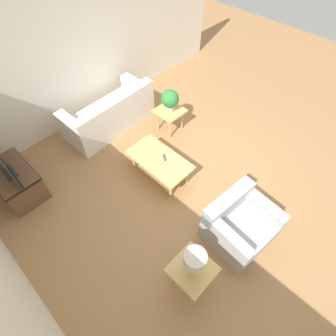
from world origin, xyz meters
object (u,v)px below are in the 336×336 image
object	(u,v)px
television	(0,161)
tv_stand_chest	(16,181)
armchair	(239,224)
potted_plant	(170,99)
coffee_table	(159,161)
sofa	(110,115)
side_table_plant	(170,113)
side_table_lamp	(192,271)
table_lamp	(195,260)

from	to	relation	value
television	tv_stand_chest	bearing A→B (deg)	-90.00
tv_stand_chest	television	size ratio (longest dim) A/B	0.97
armchair	potted_plant	bearing A→B (deg)	72.84
coffee_table	television	size ratio (longest dim) A/B	1.15
sofa	side_table_plant	size ratio (longest dim) A/B	3.64
television	sofa	bearing A→B (deg)	-84.76
tv_stand_chest	potted_plant	size ratio (longest dim) A/B	2.13
potted_plant	side_table_plant	bearing A→B (deg)	90.00
armchair	side_table_plant	bearing A→B (deg)	72.84
side_table_lamp	sofa	bearing A→B (deg)	-20.56
side_table_lamp	television	world-z (taller)	television
side_table_lamp	tv_stand_chest	xyz separation A→B (m)	(3.10, 0.91, -0.14)
tv_stand_chest	table_lamp	distance (m)	3.27
armchair	tv_stand_chest	xyz separation A→B (m)	(3.14, 1.94, -0.01)
armchair	coffee_table	distance (m)	1.68
sofa	table_lamp	world-z (taller)	table_lamp
television	side_table_lamp	bearing A→B (deg)	-163.59
coffee_table	television	distance (m)	2.47
television	table_lamp	xyz separation A→B (m)	(-3.10, -0.91, -0.00)
armchair	tv_stand_chest	distance (m)	3.69
table_lamp	potted_plant	bearing A→B (deg)	-40.83
side_table_lamp	tv_stand_chest	distance (m)	3.23
side_table_lamp	table_lamp	distance (m)	0.39
side_table_lamp	tv_stand_chest	bearing A→B (deg)	16.33
coffee_table	side_table_plant	xyz separation A→B (m)	(0.72, -1.01, 0.04)
sofa	side_table_lamp	bearing A→B (deg)	67.03
side_table_plant	table_lamp	world-z (taller)	table_lamp
coffee_table	television	world-z (taller)	television
sofa	table_lamp	bearing A→B (deg)	67.03
side_table_plant	potted_plant	distance (m)	0.34
sofa	potted_plant	bearing A→B (deg)	127.83
armchair	side_table_lamp	xyz separation A→B (m)	(0.04, 1.03, 0.13)
side_table_lamp	television	size ratio (longest dim) A/B	0.53
side_table_lamp	table_lamp	size ratio (longest dim) A/B	1.17
sofa	armchair	bearing A→B (deg)	84.04
side_table_lamp	tv_stand_chest	world-z (taller)	tv_stand_chest
sofa	potted_plant	xyz separation A→B (m)	(-0.94, -0.80, 0.45)
side_table_lamp	television	distance (m)	3.26
side_table_lamp	potted_plant	distance (m)	3.13
tv_stand_chest	television	world-z (taller)	television
armchair	potted_plant	xyz separation A→B (m)	(2.39, -1.00, 0.46)
armchair	side_table_plant	world-z (taller)	armchair
side_table_plant	television	xyz separation A→B (m)	(0.75, 2.95, 0.39)
armchair	side_table_lamp	distance (m)	1.04
armchair	television	bearing A→B (deg)	127.41
sofa	side_table_lamp	world-z (taller)	sofa
television	table_lamp	bearing A→B (deg)	-163.59
potted_plant	armchair	bearing A→B (deg)	157.21
coffee_table	table_lamp	xyz separation A→B (m)	(-1.64, 1.03, 0.43)
potted_plant	table_lamp	world-z (taller)	potted_plant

